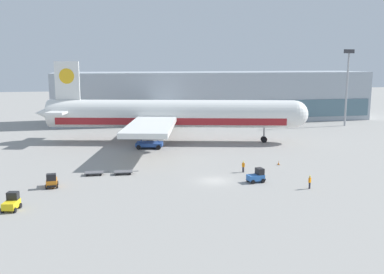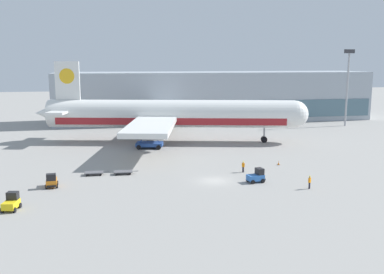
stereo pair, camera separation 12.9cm
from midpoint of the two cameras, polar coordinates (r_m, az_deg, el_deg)
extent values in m
plane|color=gray|center=(62.00, 2.93, -5.85)|extent=(400.00, 400.00, 0.00)
cube|color=#9EA8B2|center=(125.57, 2.95, 5.46)|extent=(90.00, 18.00, 14.00)
cube|color=slate|center=(117.11, 4.03, 3.57)|extent=(88.20, 0.20, 4.90)
cylinder|color=#9EA0A5|center=(120.66, 19.90, 5.91)|extent=(0.50, 0.50, 19.09)
cube|color=#333338|center=(120.46, 20.19, 10.68)|extent=(2.80, 0.50, 1.00)
cylinder|color=white|center=(90.65, -2.87, 3.14)|extent=(51.97, 17.37, 5.80)
cube|color=maroon|center=(90.82, -2.86, 2.32)|extent=(47.89, 16.32, 1.45)
sphere|color=white|center=(92.27, 13.46, 3.00)|extent=(5.68, 5.68, 5.68)
cone|color=white|center=(96.31, -18.50, 3.04)|extent=(7.46, 6.81, 5.51)
cube|color=white|center=(94.41, -16.35, 7.23)|extent=(5.17, 1.60, 8.00)
cylinder|color=yellow|center=(94.37, -16.38, 7.81)|extent=(3.24, 1.26, 3.20)
cube|color=white|center=(95.21, -16.76, 3.41)|extent=(6.44, 13.48, 0.50)
cube|color=white|center=(90.99, -4.50, 2.68)|extent=(18.61, 48.57, 0.90)
cylinder|color=#9EA0A5|center=(81.35, -5.25, 0.52)|extent=(4.72, 3.67, 2.80)
cylinder|color=#9EA0A5|center=(101.16, -3.87, 2.40)|extent=(4.72, 3.67, 2.80)
cylinder|color=#9EA0A5|center=(91.68, 9.55, 0.91)|extent=(0.36, 0.36, 4.00)
cylinder|color=black|center=(92.02, 9.52, -0.32)|extent=(1.47, 1.17, 1.30)
cylinder|color=#9EA0A5|center=(88.43, -5.71, 0.67)|extent=(0.36, 0.36, 4.00)
cylinder|color=black|center=(88.77, -5.68, -0.61)|extent=(1.47, 1.17, 1.30)
cylinder|color=#9EA0A5|center=(94.70, -5.21, 1.30)|extent=(0.36, 0.36, 4.00)
cylinder|color=black|center=(95.02, -5.19, 0.10)|extent=(1.47, 1.17, 1.30)
cube|color=#284C99|center=(85.17, -5.74, -0.96)|extent=(5.74, 4.09, 0.70)
cube|color=#B2B2B7|center=(84.55, -5.78, 1.51)|extent=(5.46, 3.89, 0.30)
cube|color=yellow|center=(84.47, -5.79, 1.87)|extent=(5.46, 3.89, 0.08)
cube|color=#284C99|center=(84.81, -5.76, 0.39)|extent=(4.19, 1.12, 3.47)
cube|color=#284C99|center=(84.81, -5.76, 0.39)|extent=(4.19, 1.12, 3.47)
cylinder|color=black|center=(86.47, -4.32, -1.00)|extent=(0.96, 0.55, 0.90)
cylinder|color=black|center=(83.55, -4.54, -1.40)|extent=(0.96, 0.55, 0.90)
cylinder|color=black|center=(86.97, -6.88, -0.99)|extent=(0.96, 0.55, 0.90)
cylinder|color=black|center=(84.06, -7.18, -1.37)|extent=(0.96, 0.55, 0.90)
cube|color=#2D66B7|center=(61.68, 8.41, -5.36)|extent=(2.51, 1.78, 0.80)
cube|color=black|center=(61.78, 8.96, -4.53)|extent=(1.10, 1.38, 0.90)
cube|color=black|center=(62.36, 9.39, -5.48)|extent=(0.38, 1.27, 0.24)
cylinder|color=black|center=(62.76, 8.73, -5.48)|extent=(0.63, 0.34, 0.60)
cylinder|color=black|center=(61.60, 9.38, -5.79)|extent=(0.63, 0.34, 0.60)
cylinder|color=black|center=(61.99, 7.43, -5.64)|extent=(0.63, 0.34, 0.60)
cylinder|color=black|center=(60.82, 8.07, -5.96)|extent=(0.63, 0.34, 0.60)
cube|color=orange|center=(61.89, -18.25, -5.71)|extent=(1.59, 2.41, 0.80)
cube|color=black|center=(61.04, -18.32, -5.11)|extent=(1.31, 1.00, 0.90)
cube|color=black|center=(60.78, -18.28, -6.27)|extent=(1.27, 0.26, 0.24)
cylinder|color=black|center=(61.19, -17.60, -6.24)|extent=(0.29, 0.62, 0.60)
cylinder|color=black|center=(61.26, -18.91, -6.30)|extent=(0.29, 0.62, 0.60)
cylinder|color=black|center=(62.74, -17.56, -5.84)|extent=(0.29, 0.62, 0.60)
cylinder|color=black|center=(62.81, -18.85, -5.90)|extent=(0.29, 0.62, 0.60)
cube|color=yellow|center=(54.08, -23.03, -8.28)|extent=(1.78, 2.51, 0.80)
cube|color=black|center=(54.41, -22.83, -7.22)|extent=(1.38, 1.11, 0.90)
cube|color=black|center=(55.25, -22.53, -8.17)|extent=(1.27, 0.38, 0.24)
cylinder|color=black|center=(55.17, -23.37, -8.39)|extent=(0.34, 0.63, 0.60)
cylinder|color=black|center=(54.66, -22.00, -8.46)|extent=(0.34, 0.63, 0.60)
cylinder|color=black|center=(53.77, -24.02, -8.91)|extent=(0.34, 0.63, 0.60)
cylinder|color=black|center=(53.24, -22.61, -8.99)|extent=(0.34, 0.63, 0.60)
cube|color=#56565B|center=(66.53, -12.98, -4.62)|extent=(2.84, 1.57, 0.12)
cube|color=#56565B|center=(66.44, -11.38, -4.58)|extent=(0.90, 0.10, 0.08)
cylinder|color=black|center=(67.16, -12.11, -4.66)|extent=(0.36, 0.15, 0.36)
cylinder|color=black|center=(65.92, -12.15, -4.94)|extent=(0.36, 0.15, 0.36)
cylinder|color=black|center=(67.28, -13.78, -4.70)|extent=(0.36, 0.15, 0.36)
cylinder|color=black|center=(66.05, -13.85, -4.98)|extent=(0.36, 0.15, 0.36)
cube|color=#56565B|center=(66.16, -9.21, -4.57)|extent=(2.84, 1.57, 0.12)
cube|color=#56565B|center=(66.19, -7.60, -4.52)|extent=(0.90, 0.10, 0.08)
cylinder|color=black|center=(66.85, -8.37, -4.61)|extent=(0.36, 0.15, 0.36)
cylinder|color=black|center=(65.61, -8.34, -4.89)|extent=(0.36, 0.15, 0.36)
cylinder|color=black|center=(66.84, -10.05, -4.66)|extent=(0.36, 0.15, 0.36)
cylinder|color=black|center=(65.61, -10.05, -4.94)|extent=(0.36, 0.15, 0.36)
cylinder|color=black|center=(60.23, 15.39, -6.25)|extent=(0.14, 0.14, 0.88)
cylinder|color=black|center=(60.06, 15.30, -6.29)|extent=(0.14, 0.14, 0.88)
cube|color=orange|center=(59.94, 15.38, -5.57)|extent=(0.42, 0.39, 0.66)
cylinder|color=orange|center=(60.14, 15.49, -5.49)|extent=(0.09, 0.09, 0.59)
cylinder|color=orange|center=(59.73, 15.27, -5.58)|extent=(0.09, 0.09, 0.59)
sphere|color=#DBB28E|center=(59.83, 15.40, -5.15)|extent=(0.24, 0.24, 0.24)
sphere|color=yellow|center=(59.81, 15.40, -5.09)|extent=(0.23, 0.23, 0.23)
cylinder|color=black|center=(67.03, 6.73, -4.32)|extent=(0.14, 0.14, 0.83)
cylinder|color=black|center=(66.90, 6.86, -4.35)|extent=(0.14, 0.14, 0.83)
cube|color=orange|center=(66.79, 6.81, -3.73)|extent=(0.37, 0.42, 0.63)
cylinder|color=orange|center=(66.94, 6.66, -3.67)|extent=(0.09, 0.09, 0.56)
cylinder|color=orange|center=(66.62, 6.96, -3.74)|extent=(0.09, 0.09, 0.56)
sphere|color=#DBB28E|center=(66.69, 6.81, -3.38)|extent=(0.23, 0.23, 0.23)
sphere|color=yellow|center=(66.67, 6.81, -3.32)|extent=(0.21, 0.21, 0.21)
cube|color=black|center=(72.66, 11.41, -3.65)|extent=(0.40, 0.40, 0.04)
cone|color=orange|center=(72.58, 11.42, -3.38)|extent=(0.32, 0.32, 0.67)
cylinder|color=white|center=(72.57, 11.42, -3.35)|extent=(0.19, 0.19, 0.09)
camera|label=1|loc=(0.06, -90.05, -0.01)|focal=40.00mm
camera|label=2|loc=(0.06, 89.95, 0.01)|focal=40.00mm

